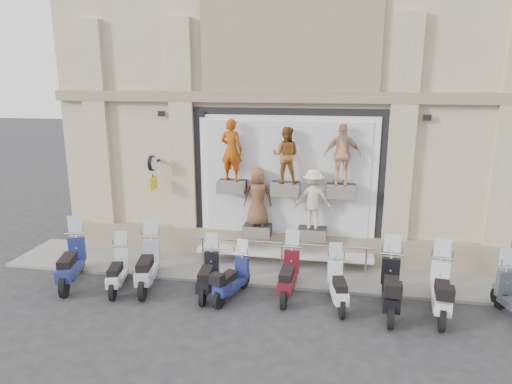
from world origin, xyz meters
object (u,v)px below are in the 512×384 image
at_px(scooter_e, 232,272).
at_px(scooter_g, 338,278).
at_px(guard_rail, 282,258).
at_px(scooter_c, 147,257).
at_px(scooter_f, 289,267).
at_px(scooter_h, 392,278).
at_px(clock_sign_bracket, 153,168).
at_px(scooter_i, 442,282).
at_px(scooter_b, 117,264).
at_px(scooter_a, 70,254).
at_px(scooter_d, 208,267).

xyz_separation_m(scooter_e, scooter_g, (2.60, 0.09, 0.01)).
bearing_deg(guard_rail, scooter_c, -156.17).
height_order(scooter_f, scooter_h, scooter_h).
height_order(guard_rail, scooter_g, scooter_g).
xyz_separation_m(clock_sign_bracket, scooter_c, (0.54, -1.95, -1.97)).
height_order(scooter_e, scooter_g, scooter_g).
relative_size(guard_rail, scooter_i, 2.51).
bearing_deg(scooter_g, scooter_h, -13.98).
bearing_deg(guard_rail, scooter_e, -121.69).
distance_m(clock_sign_bracket, scooter_h, 7.29).
height_order(clock_sign_bracket, scooter_h, clock_sign_bracket).
relative_size(clock_sign_bracket, scooter_g, 0.59).
bearing_deg(scooter_b, scooter_a, 164.29).
bearing_deg(scooter_d, guard_rail, 38.59).
bearing_deg(scooter_d, scooter_i, -5.09).
bearing_deg(scooter_b, scooter_i, -12.67).
distance_m(scooter_b, scooter_i, 7.98).
relative_size(guard_rail, scooter_b, 2.95).
relative_size(scooter_f, scooter_i, 0.94).
bearing_deg(scooter_a, scooter_d, -15.10).
relative_size(scooter_c, scooter_g, 1.19).
distance_m(scooter_d, scooter_g, 3.26).
distance_m(clock_sign_bracket, scooter_g, 6.21).
xyz_separation_m(scooter_f, scooter_g, (1.23, -0.28, -0.07)).
distance_m(scooter_g, scooter_i, 2.35).
height_order(guard_rail, scooter_e, scooter_e).
bearing_deg(guard_rail, scooter_d, -137.03).
distance_m(scooter_b, scooter_c, 0.77).
bearing_deg(scooter_e, scooter_h, 16.86).
height_order(guard_rail, clock_sign_bracket, clock_sign_bracket).
bearing_deg(scooter_i, scooter_h, -169.85).
bearing_deg(scooter_a, scooter_i, -16.39).
relative_size(scooter_a, scooter_e, 1.23).
height_order(scooter_f, scooter_g, scooter_f).
bearing_deg(scooter_g, scooter_a, 171.41).
bearing_deg(clock_sign_bracket, guard_rail, -6.84).
bearing_deg(scooter_h, scooter_c, -177.99).
bearing_deg(scooter_a, clock_sign_bracket, 38.01).
height_order(scooter_b, scooter_h, scooter_h).
height_order(scooter_b, scooter_c, scooter_c).
bearing_deg(scooter_b, clock_sign_bracket, 72.18).
bearing_deg(clock_sign_bracket, scooter_h, -18.01).
bearing_deg(scooter_h, scooter_g, 179.28).
relative_size(clock_sign_bracket, scooter_i, 0.51).
relative_size(clock_sign_bracket, scooter_h, 0.49).
xyz_separation_m(scooter_c, scooter_g, (4.92, -0.12, -0.13)).
distance_m(guard_rail, scooter_d, 2.33).
relative_size(scooter_h, scooter_i, 1.03).
xyz_separation_m(scooter_h, scooter_i, (1.13, 0.05, -0.03)).
bearing_deg(scooter_e, scooter_f, 31.96).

